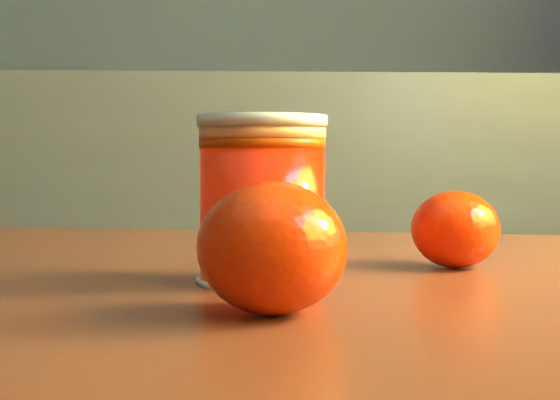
{
  "coord_description": "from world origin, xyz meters",
  "views": [
    {
      "loc": [
        0.79,
        -0.17,
        0.75
      ],
      "look_at": [
        0.82,
        0.31,
        0.73
      ],
      "focal_mm": 50.0,
      "sensor_mm": 36.0,
      "label": 1
    }
  ],
  "objects": [
    {
      "name": "juice_glass",
      "position": [
        0.81,
        0.3,
        0.73
      ],
      "size": [
        0.08,
        0.08,
        0.1
      ],
      "rotation": [
        0.0,
        0.0,
        -0.3
      ],
      "color": "red",
      "rests_on": "table"
    },
    {
      "name": "orange_front",
      "position": [
        0.81,
        0.2,
        0.71
      ],
      "size": [
        0.09,
        0.09,
        0.06
      ],
      "primitive_type": "ellipsoid",
      "rotation": [
        0.0,
        0.0,
        0.35
      ],
      "color": "#F22E04",
      "rests_on": "table"
    },
    {
      "name": "orange_back",
      "position": [
        0.94,
        0.36,
        0.7
      ],
      "size": [
        0.06,
        0.06,
        0.05
      ],
      "primitive_type": "ellipsoid",
      "rotation": [
        0.0,
        0.0,
        0.07
      ],
      "color": "#F22E04",
      "rests_on": "table"
    }
  ]
}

